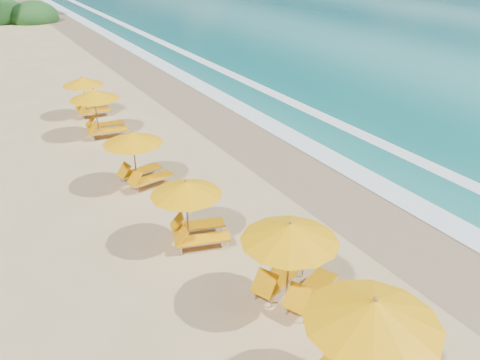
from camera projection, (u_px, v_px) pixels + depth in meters
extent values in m
plane|color=tan|center=(240.00, 211.00, 17.10)|extent=(160.00, 160.00, 0.00)
cube|color=#8B7453|center=(332.00, 185.00, 18.88)|extent=(4.00, 160.00, 0.01)
cube|color=white|center=(363.00, 176.00, 19.53)|extent=(1.20, 160.00, 0.01)
cube|color=white|center=(417.00, 160.00, 20.87)|extent=(0.80, 160.00, 0.01)
cylinder|color=olive|center=(367.00, 354.00, 9.66)|extent=(0.06, 0.06, 2.55)
cone|color=#EB9B04|center=(374.00, 311.00, 9.18)|extent=(3.15, 3.15, 0.51)
sphere|color=olive|center=(375.00, 299.00, 9.06)|extent=(0.09, 0.09, 0.09)
cylinder|color=olive|center=(288.00, 266.00, 12.37)|extent=(0.06, 0.06, 2.35)
cone|color=#EB9B04|center=(290.00, 232.00, 11.93)|extent=(3.19, 3.19, 0.47)
sphere|color=olive|center=(290.00, 223.00, 11.82)|extent=(0.08, 0.08, 0.08)
cylinder|color=olive|center=(187.00, 214.00, 14.94)|extent=(0.05, 0.05, 2.07)
cone|color=#EB9B04|center=(186.00, 188.00, 14.55)|extent=(2.61, 2.61, 0.41)
sphere|color=olive|center=(185.00, 181.00, 14.45)|extent=(0.07, 0.07, 0.07)
cylinder|color=olive|center=(135.00, 160.00, 18.37)|extent=(0.05, 0.05, 2.10)
cone|color=#EB9B04|center=(133.00, 138.00, 17.98)|extent=(2.47, 2.47, 0.42)
sphere|color=olive|center=(132.00, 132.00, 17.87)|extent=(0.08, 0.08, 0.08)
cylinder|color=olive|center=(96.00, 113.00, 22.94)|extent=(0.05, 0.05, 2.17)
cone|color=#EB9B04|center=(94.00, 94.00, 22.54)|extent=(2.53, 2.53, 0.44)
sphere|color=olive|center=(93.00, 89.00, 22.43)|extent=(0.08, 0.08, 0.08)
cylinder|color=olive|center=(85.00, 97.00, 25.49)|extent=(0.05, 0.05, 1.98)
cone|color=#EB9B04|center=(82.00, 81.00, 25.12)|extent=(2.13, 2.13, 0.40)
sphere|color=olive|center=(82.00, 77.00, 25.02)|extent=(0.07, 0.07, 0.07)
ellipsoid|color=#163D14|center=(0.00, 16.00, 52.48)|extent=(5.60, 5.60, 3.64)
ellipsoid|color=#163D14|center=(34.00, 17.00, 52.29)|extent=(5.00, 5.00, 3.25)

